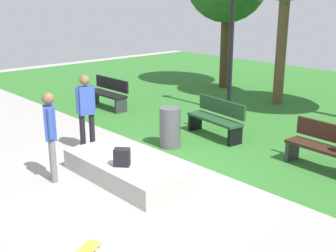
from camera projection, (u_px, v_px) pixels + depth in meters
The scene contains 11 objects.
ground_plane at pixel (142, 174), 8.33m from camera, with size 28.00×28.00×0.00m, color #9E9993.
grass_lawn at pixel (334, 108), 13.20m from camera, with size 26.60×12.86×0.01m, color #2D6B28.
concrete_ledge at pixel (124, 170), 8.05m from camera, with size 2.58×1.08×0.38m, color #A8A59E.
backpack_on_ledge at pixel (122, 157), 7.71m from camera, with size 0.28×0.20×0.32m, color black.
skater_performing_trick at pixel (50, 130), 7.80m from camera, with size 0.40×0.32×1.67m.
skater_watching at pixel (86, 107), 9.36m from camera, with size 0.27×0.42×1.70m.
park_bench_far_left at pixel (217, 118), 10.43m from camera, with size 1.65×0.67×0.91m.
park_bench_near_path at pixel (327, 147), 8.41m from camera, with size 1.62×0.56×0.91m.
park_bench_near_lamppost at pixel (108, 93), 13.14m from camera, with size 1.60×0.48×0.91m.
lamp_post at pixel (232, 24), 12.08m from camera, with size 0.28×0.28×4.19m.
trash_bin at pixel (170, 127), 9.72m from camera, with size 0.48×0.48×0.92m, color #4C4C51.
Camera 1 is at (6.04, -4.81, 3.30)m, focal length 46.05 mm.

